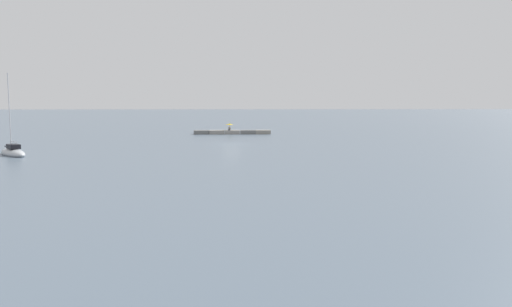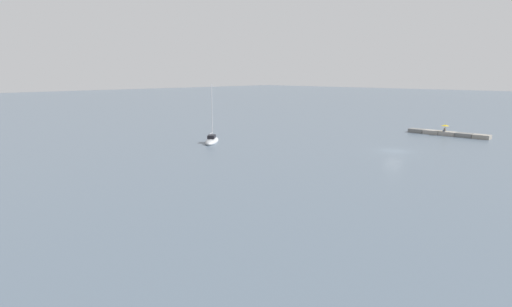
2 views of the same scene
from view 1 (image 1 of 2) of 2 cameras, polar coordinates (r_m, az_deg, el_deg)
The scene contains 5 objects.
ground_plane at distance 73.59m, azimuth -2.77°, elevation 1.04°, with size 500.00×500.00×0.00m, color slate.
seawall_pier at distance 95.27m, azimuth -2.66°, elevation 2.41°, with size 14.29×1.88×0.72m.
person_seated_grey_left at distance 95.04m, azimuth -2.99°, elevation 2.77°, with size 0.48×0.66×0.73m.
umbrella_open_yellow at distance 95.12m, azimuth -2.98°, elevation 3.30°, with size 1.41×1.41×1.30m.
sailboat_grey_near at distance 65.57m, azimuth -25.56°, elevation 0.11°, with size 5.57×6.23×9.86m.
Camera 1 is at (-0.65, 73.30, 6.52)m, focal length 35.73 mm.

